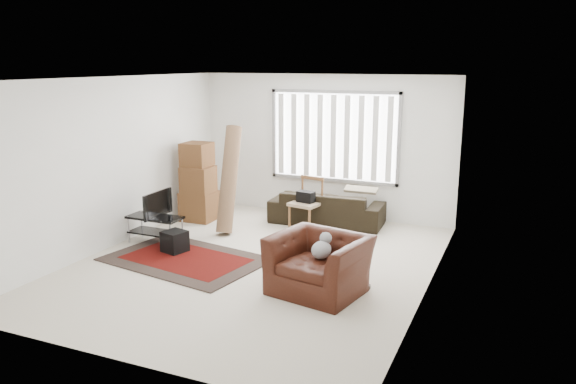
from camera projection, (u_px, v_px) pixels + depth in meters
name	position (u px, v px, depth m)	size (l,w,h in m)	color
room	(271.00, 142.00, 8.35)	(6.00, 6.02, 2.71)	beige
persian_rug	(186.00, 259.00, 8.48)	(2.54, 1.91, 0.02)	black
tv_stand	(155.00, 224.00, 9.20)	(0.91, 0.41, 0.45)	black
tv	(154.00, 204.00, 9.13)	(0.74, 0.10, 0.42)	black
subwoofer	(175.00, 241.00, 8.77)	(0.33, 0.33, 0.33)	black
moving_boxes	(198.00, 185.00, 10.46)	(0.61, 0.56, 1.47)	brown
white_flatpack	(195.00, 203.00, 10.64)	(0.49, 0.07, 0.62)	silver
rolled_rug	(229.00, 179.00, 9.75)	(0.28, 0.28, 1.86)	brown
sofa	(327.00, 202.00, 10.31)	(2.07, 0.89, 0.79)	black
side_chair	(306.00, 201.00, 9.97)	(0.58, 0.58, 0.92)	#917A5F
armchair	(319.00, 260.00, 7.22)	(1.33, 1.21, 0.86)	#37140B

